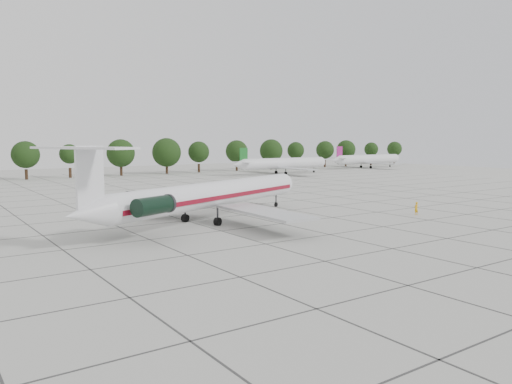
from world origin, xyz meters
TOP-DOWN VIEW (x-y plane):
  - ground at (0.00, 0.00)m, footprint 260.00×260.00m
  - apron_joints at (0.00, 15.00)m, footprint 170.00×170.00m
  - main_airliner at (-7.01, 5.47)m, footprint 37.09×27.92m
  - ground_crew at (18.27, -4.48)m, footprint 0.62×0.43m
  - bg_airliner_d at (51.34, 65.70)m, footprint 28.24×27.20m
  - bg_airliner_e at (93.21, 72.85)m, footprint 28.24×27.20m
  - tree_line at (-11.68, 85.00)m, footprint 249.86×8.44m

SIDE VIEW (x-z plane):
  - ground at x=0.00m, z-range 0.00..0.00m
  - apron_joints at x=0.00m, z-range 0.00..0.02m
  - ground_crew at x=18.27m, z-range 0.00..1.66m
  - bg_airliner_d at x=51.34m, z-range -0.79..6.61m
  - bg_airliner_e at x=93.21m, z-range -0.79..6.61m
  - main_airliner at x=-7.01m, z-range -1.33..7.72m
  - tree_line at x=-11.68m, z-range 0.87..11.09m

